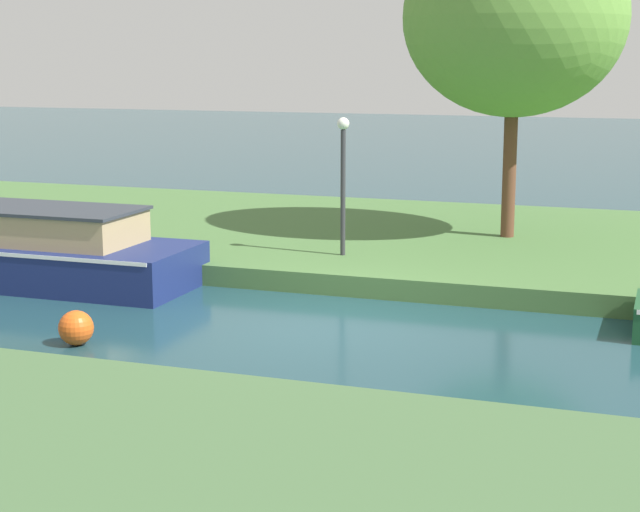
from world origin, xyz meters
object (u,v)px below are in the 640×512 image
object	(u,v)px
lamp_post	(343,168)
mooring_post_near	(16,234)
channel_buoy	(76,328)
willow_tree_left	(515,18)

from	to	relation	value
lamp_post	mooring_post_near	bearing A→B (deg)	-168.11
lamp_post	channel_buoy	distance (m)	6.85
willow_tree_left	mooring_post_near	bearing A→B (deg)	-154.13
channel_buoy	mooring_post_near	bearing A→B (deg)	133.03
lamp_post	channel_buoy	xyz separation A→B (m)	(-2.25, -6.19, -1.87)
lamp_post	channel_buoy	bearing A→B (deg)	-109.97
willow_tree_left	channel_buoy	bearing A→B (deg)	-118.19
lamp_post	channel_buoy	world-z (taller)	lamp_post
willow_tree_left	lamp_post	xyz separation A→B (m)	(-2.78, -3.19, -2.98)
willow_tree_left	lamp_post	bearing A→B (deg)	-131.05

